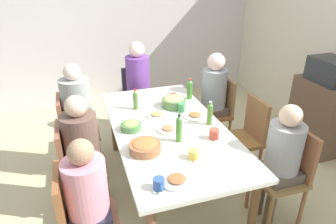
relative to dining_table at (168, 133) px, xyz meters
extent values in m
plane|color=#BFB58A|center=(0.00, 0.00, -0.68)|extent=(6.30, 6.30, 0.00)
cube|color=silver|center=(-2.69, 0.00, 0.62)|extent=(0.12, 4.92, 2.60)
cube|color=silver|center=(0.00, 0.00, 0.05)|extent=(2.04, 1.04, 0.04)
cylinder|color=brown|center=(-0.92, -0.42, -0.32)|extent=(0.07, 0.07, 0.72)
cylinder|color=brown|center=(-0.92, 0.42, -0.32)|extent=(0.07, 0.07, 0.72)
cylinder|color=brown|center=(0.92, 0.42, -0.32)|extent=(0.07, 0.07, 0.72)
cube|color=brown|center=(0.00, 0.82, -0.24)|extent=(0.40, 0.40, 0.04)
cylinder|color=#945940|center=(0.17, 0.99, -0.47)|extent=(0.04, 0.04, 0.43)
cylinder|color=brown|center=(-0.17, 0.99, -0.47)|extent=(0.04, 0.04, 0.43)
cylinder|color=brown|center=(0.17, 0.65, -0.47)|extent=(0.04, 0.04, 0.43)
cylinder|color=brown|center=(-0.17, 0.65, -0.47)|extent=(0.04, 0.04, 0.43)
cube|color=olive|center=(0.00, 1.00, -0.01)|extent=(0.38, 0.04, 0.45)
cube|color=olive|center=(0.00, -0.82, -0.24)|extent=(0.40, 0.40, 0.04)
cylinder|color=#8D5D39|center=(-0.17, -0.99, -0.47)|extent=(0.04, 0.04, 0.43)
cylinder|color=#965834|center=(0.17, -0.99, -0.47)|extent=(0.04, 0.04, 0.43)
cylinder|color=brown|center=(-0.17, -0.65, -0.47)|extent=(0.04, 0.04, 0.43)
cylinder|color=olive|center=(0.17, -0.65, -0.47)|extent=(0.04, 0.04, 0.43)
cube|color=#8D583E|center=(0.00, -1.00, -0.01)|extent=(0.38, 0.04, 0.45)
cylinder|color=brown|center=(-0.08, -0.72, -0.46)|extent=(0.09, 0.09, 0.45)
cylinder|color=#4F4F3A|center=(0.08, -0.72, -0.46)|extent=(0.09, 0.09, 0.45)
cube|color=#545642|center=(0.00, -0.82, -0.18)|extent=(0.30, 0.30, 0.10)
cylinder|color=brown|center=(0.00, -0.82, 0.09)|extent=(0.32, 0.32, 0.45)
sphere|color=beige|center=(0.00, -0.82, 0.40)|extent=(0.19, 0.19, 0.19)
cube|color=#313B49|center=(-1.32, 0.00, -0.24)|extent=(0.40, 0.40, 0.04)
cylinder|color=#283E45|center=(-1.49, 0.17, -0.47)|extent=(0.04, 0.04, 0.43)
cylinder|color=#373547|center=(-1.49, -0.17, -0.47)|extent=(0.04, 0.04, 0.43)
cylinder|color=#2C3A46|center=(-1.15, 0.17, -0.47)|extent=(0.04, 0.04, 0.43)
cylinder|color=#323B49|center=(-1.15, -0.17, -0.47)|extent=(0.04, 0.04, 0.43)
cube|color=#373445|center=(-1.50, 0.00, -0.01)|extent=(0.04, 0.38, 0.45)
cylinder|color=#564E42|center=(-1.22, 0.08, -0.46)|extent=(0.09, 0.09, 0.45)
cylinder|color=brown|center=(-1.22, -0.08, -0.46)|extent=(0.09, 0.09, 0.45)
cube|color=brown|center=(-1.32, 0.00, -0.18)|extent=(0.30, 0.30, 0.10)
cylinder|color=#6F3F9A|center=(-1.32, 0.00, 0.14)|extent=(0.31, 0.31, 0.54)
sphere|color=#F9D6C0|center=(-1.32, 0.00, 0.50)|extent=(0.20, 0.20, 0.20)
cube|color=brown|center=(-0.68, 0.82, -0.24)|extent=(0.40, 0.40, 0.04)
cylinder|color=olive|center=(-0.51, 0.99, -0.47)|extent=(0.04, 0.04, 0.43)
cylinder|color=#935C31|center=(-0.85, 0.99, -0.47)|extent=(0.04, 0.04, 0.43)
cylinder|color=brown|center=(-0.51, 0.65, -0.47)|extent=(0.04, 0.04, 0.43)
cylinder|color=olive|center=(-0.85, 0.65, -0.47)|extent=(0.04, 0.04, 0.43)
cube|color=olive|center=(-0.68, 1.00, -0.01)|extent=(0.38, 0.04, 0.45)
cylinder|color=#504E40|center=(-0.60, 0.72, -0.46)|extent=(0.09, 0.09, 0.45)
cylinder|color=brown|center=(-0.76, 0.72, -0.46)|extent=(0.09, 0.09, 0.45)
cube|color=brown|center=(-0.68, 0.82, -0.18)|extent=(0.30, 0.30, 0.10)
cylinder|color=#949AA2|center=(-0.68, 0.82, 0.11)|extent=(0.30, 0.30, 0.49)
sphere|color=beige|center=(-0.68, 0.82, 0.45)|extent=(0.21, 0.21, 0.21)
cube|color=#8F5940|center=(0.68, -0.82, -0.24)|extent=(0.40, 0.40, 0.04)
cylinder|color=brown|center=(0.51, -0.65, -0.47)|extent=(0.04, 0.04, 0.43)
cube|color=brown|center=(0.68, -1.00, -0.01)|extent=(0.38, 0.04, 0.45)
cube|color=#2C2E44|center=(0.68, -0.82, -0.18)|extent=(0.30, 0.30, 0.10)
cylinder|color=pink|center=(0.68, -0.82, 0.08)|extent=(0.30, 0.30, 0.42)
sphere|color=tan|center=(0.68, -0.82, 0.37)|extent=(0.18, 0.18, 0.18)
cube|color=olive|center=(0.68, 0.82, -0.24)|extent=(0.40, 0.40, 0.04)
cylinder|color=#92633F|center=(0.85, 0.99, -0.47)|extent=(0.04, 0.04, 0.43)
cylinder|color=#94613D|center=(0.51, 0.99, -0.47)|extent=(0.04, 0.04, 0.43)
cylinder|color=olive|center=(0.85, 0.65, -0.47)|extent=(0.04, 0.04, 0.43)
cylinder|color=#955A37|center=(0.51, 0.65, -0.47)|extent=(0.04, 0.04, 0.43)
cube|color=#945C3B|center=(0.68, 1.00, -0.01)|extent=(0.38, 0.04, 0.45)
cylinder|color=brown|center=(0.76, 0.72, -0.46)|extent=(0.09, 0.09, 0.45)
cylinder|color=brown|center=(0.60, 0.72, -0.46)|extent=(0.09, 0.09, 0.45)
cube|color=brown|center=(0.68, 0.82, -0.18)|extent=(0.30, 0.30, 0.10)
cylinder|color=#9B9C9D|center=(0.68, 0.82, 0.08)|extent=(0.30, 0.30, 0.43)
sphere|color=beige|center=(0.68, 0.82, 0.38)|extent=(0.19, 0.19, 0.19)
cube|color=olive|center=(-0.68, -0.82, -0.24)|extent=(0.40, 0.40, 0.04)
cylinder|color=olive|center=(-0.85, -0.99, -0.47)|extent=(0.04, 0.04, 0.43)
cylinder|color=brown|center=(-0.51, -0.99, -0.47)|extent=(0.04, 0.04, 0.43)
cylinder|color=olive|center=(-0.85, -0.65, -0.47)|extent=(0.04, 0.04, 0.43)
cylinder|color=#966341|center=(-0.51, -0.65, -0.47)|extent=(0.04, 0.04, 0.43)
cube|color=#945842|center=(-0.68, -1.00, -0.01)|extent=(0.38, 0.04, 0.45)
cylinder|color=brown|center=(-0.76, -0.72, -0.46)|extent=(0.09, 0.09, 0.45)
cylinder|color=brown|center=(-0.60, -0.72, -0.46)|extent=(0.09, 0.09, 0.45)
cube|color=brown|center=(-0.68, -0.82, -0.18)|extent=(0.30, 0.30, 0.10)
cylinder|color=#969C99|center=(-0.68, -0.82, 0.14)|extent=(0.31, 0.31, 0.54)
sphere|color=beige|center=(-0.68, -0.82, 0.49)|extent=(0.18, 0.18, 0.18)
cylinder|color=white|center=(0.81, -0.19, 0.08)|extent=(0.24, 0.24, 0.01)
ellipsoid|color=#A86439|center=(0.81, -0.19, 0.10)|extent=(0.13, 0.13, 0.02)
cylinder|color=white|center=(-0.23, -0.04, 0.08)|extent=(0.22, 0.22, 0.01)
ellipsoid|color=tan|center=(-0.23, -0.04, 0.10)|extent=(0.12, 0.12, 0.02)
cylinder|color=beige|center=(0.08, -0.02, 0.08)|extent=(0.21, 0.21, 0.01)
ellipsoid|color=#C67752|center=(0.08, -0.02, 0.10)|extent=(0.12, 0.12, 0.02)
cylinder|color=#EFE6C5|center=(-0.10, 0.32, 0.08)|extent=(0.23, 0.23, 0.01)
ellipsoid|color=#A66B3A|center=(-0.10, 0.32, 0.10)|extent=(0.13, 0.13, 0.02)
cylinder|color=#4C8145|center=(-0.04, -0.35, 0.10)|extent=(0.19, 0.19, 0.06)
ellipsoid|color=#89A458|center=(-0.04, -0.35, 0.14)|extent=(0.16, 0.16, 0.04)
cylinder|color=#97633D|center=(0.36, -0.32, 0.11)|extent=(0.27, 0.27, 0.07)
ellipsoid|color=#B86F3B|center=(0.36, -0.32, 0.15)|extent=(0.21, 0.21, 0.04)
cylinder|color=#547B45|center=(-0.41, 0.20, 0.12)|extent=(0.26, 0.26, 0.09)
ellipsoid|color=tan|center=(-0.41, 0.20, 0.17)|extent=(0.21, 0.21, 0.04)
cylinder|color=#315699|center=(0.84, -0.34, 0.12)|extent=(0.08, 0.08, 0.08)
torus|color=#335F9E|center=(0.89, -0.34, 0.12)|extent=(0.05, 0.01, 0.05)
cylinder|color=#41935B|center=(-0.26, 0.23, 0.12)|extent=(0.07, 0.07, 0.10)
torus|color=#4C9264|center=(-0.21, 0.23, 0.12)|extent=(0.05, 0.01, 0.05)
cylinder|color=#C2513C|center=(0.35, 0.32, 0.12)|extent=(0.09, 0.09, 0.09)
torus|color=#C2483A|center=(0.40, 0.32, 0.12)|extent=(0.05, 0.01, 0.05)
cylinder|color=#E4C554|center=(0.57, 0.03, 0.11)|extent=(0.09, 0.09, 0.07)
torus|color=#DBCE43|center=(0.63, 0.03, 0.11)|extent=(0.05, 0.01, 0.05)
cylinder|color=#C54D3E|center=(-0.58, 0.24, 0.11)|extent=(0.09, 0.09, 0.08)
torus|color=#CC4D45|center=(-0.52, 0.24, 0.11)|extent=(0.05, 0.01, 0.05)
cylinder|color=#557B3F|center=(-0.47, -0.21, 0.17)|extent=(0.05, 0.05, 0.19)
cone|color=#528838|center=(-0.47, -0.21, 0.28)|extent=(0.05, 0.05, 0.03)
cylinder|color=red|center=(-0.47, -0.21, 0.30)|extent=(0.03, 0.03, 0.01)
cylinder|color=#42822E|center=(-0.56, 0.44, 0.17)|extent=(0.06, 0.06, 0.20)
cone|color=#528140|center=(-0.56, 0.44, 0.29)|extent=(0.06, 0.06, 0.03)
cylinder|color=red|center=(-0.56, 0.44, 0.31)|extent=(0.03, 0.03, 0.01)
cylinder|color=#428230|center=(0.29, 0.01, 0.18)|extent=(0.05, 0.05, 0.22)
cone|color=#477B40|center=(0.29, 0.01, 0.31)|extent=(0.05, 0.05, 0.03)
cylinder|color=black|center=(0.29, 0.01, 0.33)|extent=(0.03, 0.03, 0.01)
cylinder|color=#518131|center=(0.09, 0.40, 0.17)|extent=(0.05, 0.05, 0.20)
cone|color=#4F7F34|center=(0.09, 0.40, 0.29)|extent=(0.05, 0.05, 0.03)
cylinder|color=white|center=(0.09, 0.40, 0.31)|extent=(0.03, 0.03, 0.01)
cube|color=brown|center=(-0.21, 2.10, -0.23)|extent=(0.70, 0.44, 0.90)
cube|color=#2A2C31|center=(-0.21, 2.10, 0.36)|extent=(0.48, 0.36, 0.28)
camera|label=1|loc=(2.41, -0.77, 1.45)|focal=31.85mm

